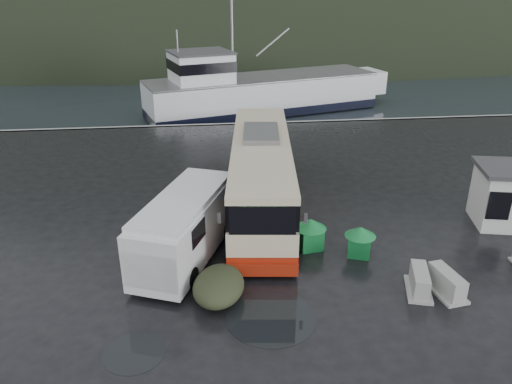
{
  "coord_description": "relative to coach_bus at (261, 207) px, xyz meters",
  "views": [
    {
      "loc": [
        -2.6,
        -17.71,
        10.77
      ],
      "look_at": [
        -0.31,
        2.79,
        1.7
      ],
      "focal_mm": 35.0,
      "sensor_mm": 36.0,
      "label": 1
    }
  ],
  "objects": [
    {
      "name": "ground",
      "position": [
        -0.16,
        -4.71,
        0.0
      ],
      "size": [
        160.0,
        160.0,
        0.0
      ],
      "primitive_type": "plane",
      "color": "black",
      "rests_on": "ground"
    },
    {
      "name": "harbor_water",
      "position": [
        -0.16,
        105.29,
        0.0
      ],
      "size": [
        300.0,
        180.0,
        0.02
      ],
      "primitive_type": "cube",
      "color": "black",
      "rests_on": "ground"
    },
    {
      "name": "quay_edge",
      "position": [
        -0.16,
        15.29,
        0.0
      ],
      "size": [
        160.0,
        0.6,
        1.5
      ],
      "primitive_type": "cube",
      "color": "#999993",
      "rests_on": "ground"
    },
    {
      "name": "coach_bus",
      "position": [
        0.0,
        0.0,
        0.0
      ],
      "size": [
        4.68,
        13.34,
        3.7
      ],
      "primitive_type": null,
      "rotation": [
        0.0,
        0.0,
        -0.11
      ],
      "color": "beige",
      "rests_on": "ground"
    },
    {
      "name": "white_van",
      "position": [
        -3.6,
        -4.41,
        0.0
      ],
      "size": [
        4.56,
        7.01,
        2.78
      ],
      "primitive_type": null,
      "rotation": [
        0.0,
        0.0,
        -0.38
      ],
      "color": "silver",
      "rests_on": "ground"
    },
    {
      "name": "waste_bin_left",
      "position": [
        1.58,
        -4.21,
        0.0
      ],
      "size": [
        1.12,
        1.12,
        1.36
      ],
      "primitive_type": null,
      "rotation": [
        0.0,
        0.0,
        0.16
      ],
      "color": "#157736",
      "rests_on": "ground"
    },
    {
      "name": "waste_bin_right",
      "position": [
        3.5,
        -5.01,
        0.0
      ],
      "size": [
        1.19,
        1.19,
        1.29
      ],
      "primitive_type": null,
      "rotation": [
        0.0,
        0.0,
        -0.34
      ],
      "color": "#157736",
      "rests_on": "ground"
    },
    {
      "name": "dome_tent",
      "position": [
        -2.42,
        -7.38,
        0.0
      ],
      "size": [
        2.33,
        2.89,
        1.01
      ],
      "primitive_type": null,
      "rotation": [
        0.0,
        0.0,
        -0.22
      ],
      "color": "#2D331E",
      "rests_on": "ground"
    },
    {
      "name": "ticket_kiosk",
      "position": [
        11.38,
        -3.02,
        0.0
      ],
      "size": [
        4.11,
        3.45,
        2.82
      ],
      "primitive_type": null,
      "rotation": [
        0.0,
        0.0,
        -0.22
      ],
      "color": "silver",
      "rests_on": "ground"
    },
    {
      "name": "jersey_barrier_a",
      "position": [
        5.84,
        -8.0,
        0.0
      ],
      "size": [
        1.16,
        1.89,
        0.89
      ],
      "primitive_type": null,
      "rotation": [
        0.0,
        0.0,
        0.16
      ],
      "color": "#999993",
      "rests_on": "ground"
    },
    {
      "name": "jersey_barrier_b",
      "position": [
        4.91,
        -7.79,
        0.0
      ],
      "size": [
        1.33,
        1.92,
        0.87
      ],
      "primitive_type": null,
      "rotation": [
        0.0,
        0.0,
        -0.28
      ],
      "color": "#999993",
      "rests_on": "ground"
    },
    {
      "name": "fishing_trawler",
      "position": [
        3.09,
        24.22,
        0.0
      ],
      "size": [
        26.43,
        12.94,
        10.36
      ],
      "primitive_type": null,
      "rotation": [
        0.0,
        0.0,
        0.29
      ],
      "color": "silver",
      "rests_on": "ground"
    },
    {
      "name": "puddles",
      "position": [
        -1.95,
        -9.08,
        0.01
      ],
      "size": [
        7.0,
        3.78,
        0.01
      ],
      "color": "black",
      "rests_on": "ground"
    }
  ]
}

